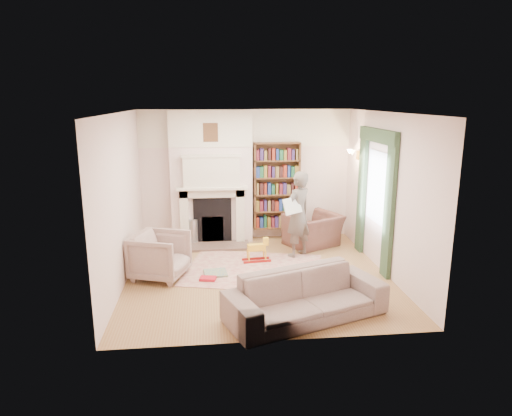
{
  "coord_description": "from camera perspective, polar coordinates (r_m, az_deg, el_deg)",
  "views": [
    {
      "loc": [
        -0.83,
        -7.47,
        3.03
      ],
      "look_at": [
        0.0,
        0.25,
        1.15
      ],
      "focal_mm": 32.0,
      "sensor_mm": 36.0,
      "label": 1
    }
  ],
  "objects": [
    {
      "name": "fireplace",
      "position": [
        9.66,
        -5.58,
        3.75
      ],
      "size": [
        1.7,
        0.58,
        2.8
      ],
      "color": "#F3DFD2",
      "rests_on": "floor"
    },
    {
      "name": "sofa",
      "position": [
        6.54,
        6.24,
        -10.88
      ],
      "size": [
        2.42,
        1.59,
        0.66
      ],
      "primitive_type": "imported",
      "rotation": [
        0.0,
        0.0,
        0.34
      ],
      "color": "#A29685",
      "rests_on": "floor"
    },
    {
      "name": "pelmet",
      "position": [
        8.46,
        14.99,
        8.74
      ],
      "size": [
        0.09,
        1.7,
        0.24
      ],
      "primitive_type": "cube",
      "color": "#2A4029",
      "rests_on": "wall_right"
    },
    {
      "name": "armchair_reading",
      "position": [
        9.62,
        7.13,
        -2.76
      ],
      "size": [
        1.33,
        1.27,
        0.67
      ],
      "primitive_type": "imported",
      "rotation": [
        0.0,
        0.0,
        3.61
      ],
      "color": "#4D3129",
      "rests_on": "floor"
    },
    {
      "name": "wall_front",
      "position": [
        5.53,
        2.77,
        -3.54
      ],
      "size": [
        4.5,
        0.0,
        4.5
      ],
      "primitive_type": "plane",
      "rotation": [
        -1.57,
        0.0,
        0.0
      ],
      "color": "#F3DFD2",
      "rests_on": "floor"
    },
    {
      "name": "wall_sconce",
      "position": [
        9.48,
        11.54,
        6.49
      ],
      "size": [
        0.2,
        0.24,
        0.24
      ],
      "primitive_type": null,
      "color": "gold",
      "rests_on": "wall_right"
    },
    {
      "name": "curtain_right",
      "position": [
        9.27,
        13.07,
        1.87
      ],
      "size": [
        0.07,
        0.32,
        2.4
      ],
      "primitive_type": "cube",
      "color": "#2A4029",
      "rests_on": "floor"
    },
    {
      "name": "game_box_lid",
      "position": [
        7.89,
        -6.03,
        -8.76
      ],
      "size": [
        0.3,
        0.23,
        0.04
      ],
      "primitive_type": "cube",
      "rotation": [
        0.0,
        0.0,
        -0.21
      ],
      "color": "red",
      "rests_on": "rug"
    },
    {
      "name": "coffee_table",
      "position": [
        7.17,
        8.63,
        -9.58
      ],
      "size": [
        0.81,
        0.66,
        0.45
      ],
      "primitive_type": null,
      "rotation": [
        0.0,
        0.0,
        0.35
      ],
      "color": "#321E11",
      "rests_on": "floor"
    },
    {
      "name": "floor",
      "position": [
        8.11,
        0.19,
        -8.34
      ],
      "size": [
        4.5,
        4.5,
        0.0
      ],
      "primitive_type": "plane",
      "color": "#93613A",
      "rests_on": "ground"
    },
    {
      "name": "wall_left",
      "position": [
        7.78,
        -16.51,
        0.94
      ],
      "size": [
        0.0,
        4.5,
        4.5
      ],
      "primitive_type": "plane",
      "rotation": [
        1.57,
        0.0,
        1.57
      ],
      "color": "#F3DFD2",
      "rests_on": "floor"
    },
    {
      "name": "comic_annuals",
      "position": [
        7.77,
        1.53,
        -9.18
      ],
      "size": [
        0.77,
        0.38,
        0.02
      ],
      "color": "red",
      "rests_on": "rug"
    },
    {
      "name": "rug",
      "position": [
        8.32,
        -0.24,
        -7.7
      ],
      "size": [
        2.78,
        2.37,
        0.01
      ],
      "primitive_type": "cube",
      "rotation": [
        0.0,
        0.0,
        -0.24
      ],
      "color": "beige",
      "rests_on": "floor"
    },
    {
      "name": "window",
      "position": [
        8.59,
        14.89,
        2.55
      ],
      "size": [
        0.02,
        0.9,
        1.3
      ],
      "primitive_type": "cube",
      "color": "silver",
      "rests_on": "wall_right"
    },
    {
      "name": "rocking_horse",
      "position": [
        8.64,
        0.06,
        -5.27
      ],
      "size": [
        0.55,
        0.26,
        0.47
      ],
      "primitive_type": null,
      "rotation": [
        0.0,
        0.0,
        0.1
      ],
      "color": "yellow",
      "rests_on": "rug"
    },
    {
      "name": "board_game",
      "position": [
        8.14,
        -5.09,
        -8.1
      ],
      "size": [
        0.43,
        0.43,
        0.03
      ],
      "primitive_type": "cube",
      "rotation": [
        0.0,
        0.0,
        0.1
      ],
      "color": "gold",
      "rests_on": "rug"
    },
    {
      "name": "bookcase",
      "position": [
        9.88,
        2.59,
        2.77
      ],
      "size": [
        1.0,
        0.24,
        1.85
      ],
      "primitive_type": "cube",
      "color": "brown",
      "rests_on": "floor"
    },
    {
      "name": "ceiling",
      "position": [
        7.52,
        0.21,
        11.86
      ],
      "size": [
        4.5,
        4.5,
        0.0
      ],
      "primitive_type": "plane",
      "rotation": [
        3.14,
        0.0,
        0.0
      ],
      "color": "white",
      "rests_on": "wall_back"
    },
    {
      "name": "man_reading",
      "position": [
        8.83,
        5.26,
        -0.81
      ],
      "size": [
        0.73,
        0.69,
        1.68
      ],
      "primitive_type": "imported",
      "rotation": [
        0.0,
        0.0,
        3.8
      ],
      "color": "#5B5149",
      "rests_on": "floor"
    },
    {
      "name": "newspaper",
      "position": [
        8.56,
        4.57,
        0.28
      ],
      "size": [
        0.43,
        0.37,
        0.3
      ],
      "primitive_type": "cube",
      "rotation": [
        -0.35,
        0.0,
        0.65
      ],
      "color": "silver",
      "rests_on": "man_reading"
    },
    {
      "name": "wall_back",
      "position": [
        9.89,
        -1.24,
        4.12
      ],
      "size": [
        4.5,
        0.0,
        4.5
      ],
      "primitive_type": "plane",
      "rotation": [
        1.57,
        0.0,
        0.0
      ],
      "color": "#F3DFD2",
      "rests_on": "floor"
    },
    {
      "name": "armchair_left",
      "position": [
        8.03,
        -11.89,
        -5.84
      ],
      "size": [
        1.1,
        1.09,
        0.79
      ],
      "primitive_type": "imported",
      "rotation": [
        0.0,
        0.0,
        1.24
      ],
      "color": "#C1B39F",
      "rests_on": "floor"
    },
    {
      "name": "paraffin_heater",
      "position": [
        9.77,
        -7.91,
        -2.9
      ],
      "size": [
        0.27,
        0.27,
        0.55
      ],
      "primitive_type": "cylinder",
      "rotation": [
        0.0,
        0.0,
        0.13
      ],
      "color": "#A4A6AC",
      "rests_on": "floor"
    },
    {
      "name": "curtain_left",
      "position": [
        8.0,
        16.31,
        -0.18
      ],
      "size": [
        0.07,
        0.32,
        2.4
      ],
      "primitive_type": "cube",
      "color": "#2A4029",
      "rests_on": "floor"
    },
    {
      "name": "wall_right",
      "position": [
        8.24,
        15.95,
        1.68
      ],
      "size": [
        0.0,
        4.5,
        4.5
      ],
      "primitive_type": "plane",
      "rotation": [
        1.57,
        0.0,
        -1.57
      ],
      "color": "#F3DFD2",
      "rests_on": "floor"
    }
  ]
}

